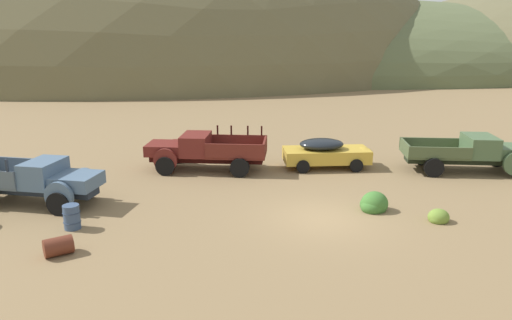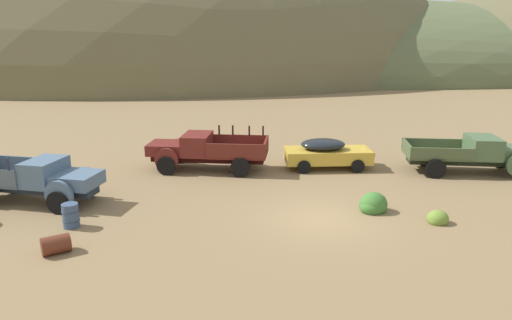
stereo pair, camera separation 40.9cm
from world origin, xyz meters
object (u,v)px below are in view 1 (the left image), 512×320
truck_oxblood (198,151)px  car_faded_yellow (329,153)px  truck_weathered_green (476,152)px  oil_drum_tipped (58,246)px  truck_chalk_blue (43,181)px  oil_drum_by_truck (72,217)px

truck_oxblood → car_faded_yellow: (6.85, -0.08, -0.19)m
truck_weathered_green → oil_drum_tipped: (-18.30, -8.17, -0.71)m
car_faded_yellow → truck_weathered_green: 7.47m
truck_chalk_blue → truck_weathered_green: bearing=24.3°
oil_drum_tipped → truck_chalk_blue: bearing=113.3°
oil_drum_tipped → oil_drum_by_truck: size_ratio=1.16×
car_faded_yellow → oil_drum_tipped: car_faded_yellow is taller
truck_oxblood → truck_weathered_green: truck_oxblood is taller
truck_chalk_blue → oil_drum_by_truck: 3.37m
truck_oxblood → oil_drum_by_truck: truck_oxblood is taller
car_faded_yellow → oil_drum_by_truck: (-11.14, -7.32, -0.36)m
truck_chalk_blue → car_faded_yellow: bearing=34.5°
truck_oxblood → car_faded_yellow: size_ratio=1.35×
truck_oxblood → oil_drum_by_truck: size_ratio=6.97×
car_faded_yellow → truck_chalk_blue: bearing=-160.4°
truck_chalk_blue → car_faded_yellow: 13.83m
truck_chalk_blue → truck_oxblood: 7.77m
truck_oxblood → truck_weathered_green: bearing=-176.8°
car_faded_yellow → oil_drum_by_truck: car_faded_yellow is taller
truck_oxblood → oil_drum_by_truck: bearing=68.7°
oil_drum_by_truck → oil_drum_tipped: bearing=-84.9°
truck_chalk_blue → truck_oxblood: same height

